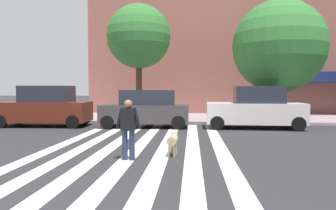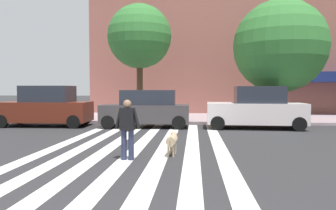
% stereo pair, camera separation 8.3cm
% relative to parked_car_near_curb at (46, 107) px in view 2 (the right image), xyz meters
% --- Properties ---
extents(ground_plane, '(160.00, 160.00, 0.00)m').
position_rel_parked_car_near_curb_xyz_m(ground_plane, '(6.46, -5.98, -0.99)').
color(ground_plane, '#2B2B2D').
extents(sidewalk_far, '(80.00, 6.00, 0.15)m').
position_rel_parked_car_near_curb_xyz_m(sidewalk_far, '(6.46, 4.44, -0.92)').
color(sidewalk_far, '#A48F97').
rests_on(sidewalk_far, ground_plane).
extents(crosswalk_stripes, '(5.85, 14.24, 0.01)m').
position_rel_parked_car_near_curb_xyz_m(crosswalk_stripes, '(5.81, -5.98, -0.99)').
color(crosswalk_stripes, silver).
rests_on(crosswalk_stripes, ground_plane).
extents(parked_car_near_curb, '(4.65, 2.07, 2.10)m').
position_rel_parked_car_near_curb_xyz_m(parked_car_near_curb, '(0.00, 0.00, 0.00)').
color(parked_car_near_curb, '#5E2215').
rests_on(parked_car_near_curb, ground_plane).
extents(parked_car_behind_first, '(4.43, 2.02, 1.88)m').
position_rel_parked_car_near_curb_xyz_m(parked_car_behind_first, '(5.26, 0.00, -0.07)').
color(parked_car_behind_first, '#3C383A').
rests_on(parked_car_behind_first, ground_plane).
extents(parked_car_third_in_line, '(4.70, 2.18, 2.06)m').
position_rel_parked_car_near_curb_xyz_m(parked_car_third_in_line, '(10.69, -0.00, -0.02)').
color(parked_car_third_in_line, silver).
rests_on(parked_car_third_in_line, ground_plane).
extents(street_tree_nearest, '(3.83, 3.83, 6.84)m').
position_rel_parked_car_near_curb_xyz_m(street_tree_nearest, '(4.39, 3.11, 4.06)').
color(street_tree_nearest, '#4C3823').
rests_on(street_tree_nearest, sidewalk_far).
extents(street_tree_middle, '(5.10, 5.10, 6.69)m').
position_rel_parked_car_near_curb_xyz_m(street_tree_middle, '(12.37, 2.27, 3.29)').
color(street_tree_middle, '#4C3823').
rests_on(street_tree_middle, sidewalk_far).
extents(pedestrian_dog_walker, '(0.71, 0.27, 1.64)m').
position_rel_parked_car_near_curb_xyz_m(pedestrian_dog_walker, '(5.87, -7.32, -0.06)').
color(pedestrian_dog_walker, '#282D4C').
rests_on(pedestrian_dog_walker, ground_plane).
extents(dog_on_leash, '(0.30, 1.06, 0.65)m').
position_rel_parked_car_near_curb_xyz_m(dog_on_leash, '(7.03, -6.58, -0.55)').
color(dog_on_leash, tan).
rests_on(dog_on_leash, ground_plane).
extents(pedestrian_bystander, '(0.68, 0.37, 1.64)m').
position_rel_parked_car_near_curb_xyz_m(pedestrian_bystander, '(12.76, 2.90, 0.09)').
color(pedestrian_bystander, '#282D4C').
rests_on(pedestrian_bystander, sidewalk_far).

